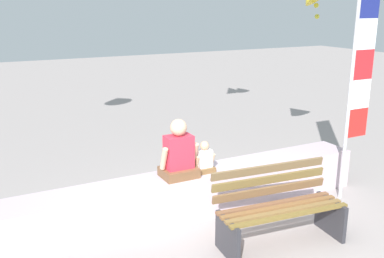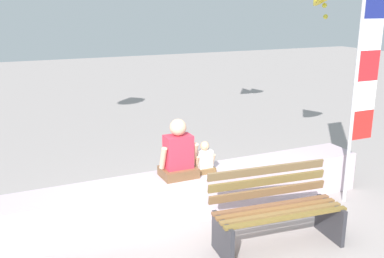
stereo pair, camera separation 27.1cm
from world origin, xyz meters
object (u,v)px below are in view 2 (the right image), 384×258
at_px(person_adult, 178,155).
at_px(park_bench, 276,211).
at_px(person_child, 205,160).
at_px(flag_banner, 365,64).

bearing_deg(person_adult, park_bench, -55.05).
relative_size(person_child, flag_banner, 0.13).
xyz_separation_m(park_bench, person_child, (-0.38, 1.08, 0.33)).
relative_size(park_bench, person_adult, 2.04).
distance_m(person_adult, flag_banner, 2.74).
bearing_deg(person_child, flag_banner, -14.06).
bearing_deg(flag_banner, person_adult, 168.02).
height_order(park_bench, flag_banner, flag_banner).
bearing_deg(person_adult, flag_banner, -11.98).
distance_m(person_adult, person_child, 0.40).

